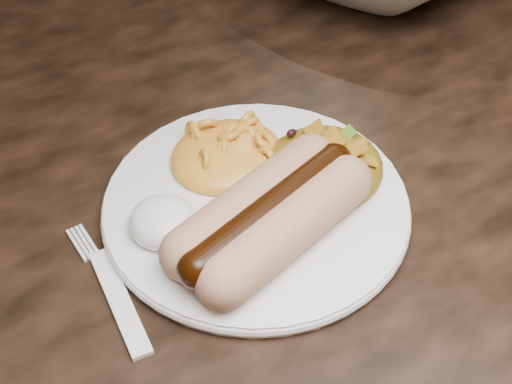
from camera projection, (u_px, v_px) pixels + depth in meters
table at (201, 210)px, 0.75m from camera, size 1.60×0.90×0.75m
plate at (256, 206)px, 0.61m from camera, size 0.28×0.28×0.01m
hotdog at (270, 215)px, 0.57m from camera, size 0.15×0.10×0.04m
mac_and_cheese at (227, 143)px, 0.63m from camera, size 0.12×0.11×0.04m
sour_cream at (162, 215)px, 0.58m from camera, size 0.06×0.06×0.03m
taco_salad at (324, 159)px, 0.62m from camera, size 0.10×0.09×0.04m
fork at (120, 301)px, 0.55m from camera, size 0.04×0.14×0.00m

